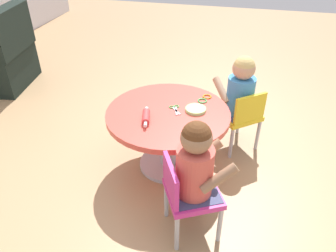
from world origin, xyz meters
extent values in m
plane|color=tan|center=(0.00, 0.00, 0.00)|extent=(10.00, 10.00, 0.00)
cylinder|color=silver|center=(0.00, 0.00, 0.01)|extent=(0.44, 0.44, 0.03)
cylinder|color=silver|center=(0.00, 0.00, 0.22)|extent=(0.12, 0.12, 0.45)
cylinder|color=#D84C3F|center=(0.00, 0.00, 0.47)|extent=(0.88, 0.88, 0.04)
cylinder|color=#B7B7BC|center=(-0.61, -0.46, 0.14)|extent=(0.03, 0.03, 0.28)
cylinder|color=#B7B7BC|center=(-0.38, -0.34, 0.14)|extent=(0.03, 0.03, 0.28)
cylinder|color=#B7B7BC|center=(-0.73, -0.23, 0.14)|extent=(0.03, 0.03, 0.28)
cylinder|color=#B7B7BC|center=(-0.49, -0.11, 0.14)|extent=(0.03, 0.03, 0.28)
cube|color=#CC338C|center=(-0.55, -0.28, 0.30)|extent=(0.40, 0.40, 0.04)
cube|color=#CC338C|center=(-0.61, -0.16, 0.43)|extent=(0.25, 0.14, 0.22)
cube|color=#3F4772|center=(-0.55, -0.28, 0.30)|extent=(0.36, 0.37, 0.04)
cylinder|color=#D8594C|center=(-0.55, -0.28, 0.47)|extent=(0.21, 0.21, 0.30)
sphere|color=#997051|center=(-0.55, -0.28, 0.70)|extent=(0.17, 0.17, 0.17)
sphere|color=#593319|center=(-0.55, -0.28, 0.71)|extent=(0.16, 0.16, 0.16)
cylinder|color=#997051|center=(-0.60, -0.42, 0.49)|extent=(0.15, 0.21, 0.17)
cylinder|color=#997051|center=(-0.41, -0.32, 0.49)|extent=(0.15, 0.21, 0.17)
cylinder|color=#B7B7BC|center=(0.57, -0.50, 0.14)|extent=(0.03, 0.03, 0.28)
cylinder|color=#B7B7BC|center=(0.41, -0.30, 0.14)|extent=(0.03, 0.03, 0.28)
cylinder|color=#B7B7BC|center=(0.37, -0.66, 0.14)|extent=(0.03, 0.03, 0.28)
cylinder|color=#B7B7BC|center=(0.21, -0.46, 0.14)|extent=(0.03, 0.03, 0.28)
cube|color=yellow|center=(0.39, -0.48, 0.30)|extent=(0.42, 0.42, 0.04)
cube|color=yellow|center=(0.29, -0.57, 0.43)|extent=(0.19, 0.22, 0.22)
cube|color=#3F4772|center=(0.39, -0.48, 0.30)|extent=(0.38, 0.38, 0.04)
cylinder|color=#3F8CCC|center=(0.39, -0.48, 0.47)|extent=(0.21, 0.21, 0.30)
sphere|color=tan|center=(0.39, -0.48, 0.70)|extent=(0.17, 0.17, 0.17)
sphere|color=tan|center=(0.39, -0.48, 0.71)|extent=(0.16, 0.16, 0.16)
cylinder|color=tan|center=(0.54, -0.50, 0.49)|extent=(0.20, 0.18, 0.17)
cylinder|color=tan|center=(0.40, -0.33, 0.49)|extent=(0.20, 0.18, 0.17)
cube|color=black|center=(0.96, 1.91, 0.62)|extent=(0.72, 0.27, 0.45)
cube|color=black|center=(1.21, 2.25, 0.50)|extent=(0.21, 0.61, 0.20)
cylinder|color=#D83F3F|center=(-0.14, 0.12, 0.51)|extent=(0.15, 0.08, 0.05)
cylinder|color=white|center=(-0.05, 0.14, 0.51)|extent=(0.05, 0.03, 0.02)
cylinder|color=white|center=(-0.23, 0.10, 0.51)|extent=(0.05, 0.03, 0.02)
cube|color=silver|center=(0.02, -0.06, 0.49)|extent=(0.09, 0.08, 0.01)
cube|color=silver|center=(0.02, -0.06, 0.49)|extent=(0.11, 0.04, 0.01)
torus|color=green|center=(0.06, -0.01, 0.49)|extent=(0.05, 0.05, 0.01)
torus|color=green|center=(0.08, -0.04, 0.49)|extent=(0.05, 0.05, 0.01)
cylinder|color=#B2E58C|center=(0.06, -0.19, 0.50)|extent=(0.15, 0.15, 0.02)
torus|color=orange|center=(0.27, -0.24, 0.49)|extent=(0.07, 0.07, 0.01)
torus|color=#4CB259|center=(0.20, -0.21, 0.49)|extent=(0.07, 0.07, 0.01)
camera|label=1|loc=(-1.90, -0.46, 1.68)|focal=34.83mm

